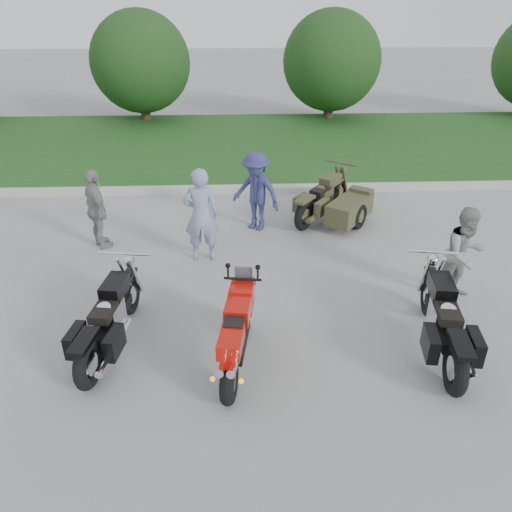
{
  "coord_description": "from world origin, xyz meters",
  "views": [
    {
      "loc": [
        0.39,
        -5.96,
        4.6
      ],
      "look_at": [
        0.69,
        1.07,
        0.8
      ],
      "focal_mm": 35.0,
      "sensor_mm": 36.0,
      "label": 1
    }
  ],
  "objects_px": {
    "person_stripe": "(201,215)",
    "cruiser_right": "(444,324)",
    "cruiser_sidecar": "(337,205)",
    "person_back": "(97,210)",
    "sportbike_red": "(236,333)",
    "person_grey": "(464,255)",
    "cruiser_left": "(109,322)",
    "person_denim": "(256,192)"
  },
  "relations": [
    {
      "from": "person_grey",
      "to": "person_denim",
      "type": "xyz_separation_m",
      "value": [
        -3.24,
        2.84,
        0.04
      ]
    },
    {
      "from": "cruiser_sidecar",
      "to": "person_back",
      "type": "distance_m",
      "value": 5.01
    },
    {
      "from": "cruiser_left",
      "to": "person_stripe",
      "type": "xyz_separation_m",
      "value": [
        1.17,
        2.69,
        0.44
      ]
    },
    {
      "from": "cruiser_right",
      "to": "cruiser_sidecar",
      "type": "height_order",
      "value": "cruiser_right"
    },
    {
      "from": "cruiser_right",
      "to": "person_stripe",
      "type": "bearing_deg",
      "value": 148.58
    },
    {
      "from": "cruiser_right",
      "to": "person_denim",
      "type": "xyz_separation_m",
      "value": [
        -2.44,
        4.27,
        0.36
      ]
    },
    {
      "from": "cruiser_left",
      "to": "person_back",
      "type": "bearing_deg",
      "value": 113.43
    },
    {
      "from": "cruiser_sidecar",
      "to": "person_back",
      "type": "height_order",
      "value": "person_back"
    },
    {
      "from": "sportbike_red",
      "to": "cruiser_right",
      "type": "relative_size",
      "value": 0.81
    },
    {
      "from": "cruiser_left",
      "to": "person_stripe",
      "type": "bearing_deg",
      "value": 74.71
    },
    {
      "from": "person_denim",
      "to": "cruiser_right",
      "type": "bearing_deg",
      "value": -26.47
    },
    {
      "from": "cruiser_sidecar",
      "to": "person_grey",
      "type": "bearing_deg",
      "value": -27.36
    },
    {
      "from": "cruiser_left",
      "to": "cruiser_sidecar",
      "type": "relative_size",
      "value": 1.1
    },
    {
      "from": "person_denim",
      "to": "person_back",
      "type": "distance_m",
      "value": 3.21
    },
    {
      "from": "cruiser_sidecar",
      "to": "person_back",
      "type": "bearing_deg",
      "value": -132.18
    },
    {
      "from": "sportbike_red",
      "to": "person_back",
      "type": "distance_m",
      "value": 4.58
    },
    {
      "from": "cruiser_sidecar",
      "to": "person_denim",
      "type": "bearing_deg",
      "value": -136.26
    },
    {
      "from": "person_denim",
      "to": "person_stripe",
      "type": "bearing_deg",
      "value": -95.47
    },
    {
      "from": "sportbike_red",
      "to": "person_denim",
      "type": "distance_m",
      "value": 4.47
    },
    {
      "from": "sportbike_red",
      "to": "cruiser_left",
      "type": "xyz_separation_m",
      "value": [
        -1.79,
        0.44,
        -0.09
      ]
    },
    {
      "from": "person_grey",
      "to": "person_denim",
      "type": "distance_m",
      "value": 4.31
    },
    {
      "from": "person_grey",
      "to": "person_back",
      "type": "xyz_separation_m",
      "value": [
        -6.37,
        2.12,
        -0.0
      ]
    },
    {
      "from": "person_stripe",
      "to": "person_grey",
      "type": "distance_m",
      "value": 4.58
    },
    {
      "from": "cruiser_left",
      "to": "person_denim",
      "type": "relative_size",
      "value": 1.39
    },
    {
      "from": "person_stripe",
      "to": "cruiser_right",
      "type": "bearing_deg",
      "value": 139.55
    },
    {
      "from": "cruiser_left",
      "to": "person_denim",
      "type": "bearing_deg",
      "value": 68.98
    },
    {
      "from": "cruiser_sidecar",
      "to": "person_stripe",
      "type": "height_order",
      "value": "person_stripe"
    },
    {
      "from": "person_grey",
      "to": "person_denim",
      "type": "bearing_deg",
      "value": 120.57
    },
    {
      "from": "cruiser_left",
      "to": "person_grey",
      "type": "relative_size",
      "value": 1.46
    },
    {
      "from": "cruiser_left",
      "to": "person_back",
      "type": "height_order",
      "value": "person_back"
    },
    {
      "from": "cruiser_right",
      "to": "person_denim",
      "type": "relative_size",
      "value": 1.45
    },
    {
      "from": "sportbike_red",
      "to": "person_denim",
      "type": "relative_size",
      "value": 1.17
    },
    {
      "from": "person_grey",
      "to": "person_stripe",
      "type": "bearing_deg",
      "value": 142.2
    },
    {
      "from": "sportbike_red",
      "to": "person_back",
      "type": "xyz_separation_m",
      "value": [
        -2.68,
        3.71,
        0.25
      ]
    },
    {
      "from": "cruiser_right",
      "to": "person_back",
      "type": "relative_size",
      "value": 1.53
    },
    {
      "from": "cruiser_left",
      "to": "person_back",
      "type": "relative_size",
      "value": 1.47
    },
    {
      "from": "cruiser_right",
      "to": "person_denim",
      "type": "distance_m",
      "value": 4.93
    },
    {
      "from": "cruiser_left",
      "to": "cruiser_right",
      "type": "relative_size",
      "value": 0.96
    },
    {
      "from": "cruiser_sidecar",
      "to": "person_stripe",
      "type": "relative_size",
      "value": 1.19
    },
    {
      "from": "person_stripe",
      "to": "person_back",
      "type": "relative_size",
      "value": 1.13
    },
    {
      "from": "person_stripe",
      "to": "person_back",
      "type": "xyz_separation_m",
      "value": [
        -2.06,
        0.58,
        -0.1
      ]
    },
    {
      "from": "cruiser_right",
      "to": "person_stripe",
      "type": "height_order",
      "value": "person_stripe"
    }
  ]
}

